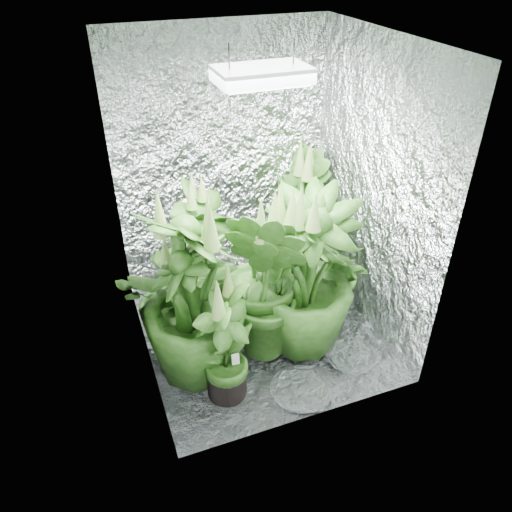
{
  "coord_description": "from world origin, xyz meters",
  "views": [
    {
      "loc": [
        -0.99,
        -2.54,
        2.49
      ],
      "look_at": [
        -0.03,
        0.0,
        0.68
      ],
      "focal_mm": 35.0,
      "sensor_mm": 36.0,
      "label": 1
    }
  ],
  "objects": [
    {
      "name": "plant_e",
      "position": [
        0.47,
        0.01,
        0.43
      ],
      "size": [
        0.76,
        0.76,
        0.9
      ],
      "rotation": [
        0.0,
        0.0,
        3.18
      ],
      "color": "black",
      "rests_on": "ground"
    },
    {
      "name": "plant_b",
      "position": [
        -0.26,
        0.5,
        0.5
      ],
      "size": [
        0.72,
        0.72,
        1.07
      ],
      "rotation": [
        0.0,
        0.0,
        0.61
      ],
      "color": "black",
      "rests_on": "ground"
    },
    {
      "name": "plant_label",
      "position": [
        -0.34,
        -0.47,
        0.3
      ],
      "size": [
        0.05,
        0.02,
        0.08
      ],
      "primitive_type": "cube",
      "rotation": [
        -0.21,
        0.0,
        -0.07
      ],
      "color": "white",
      "rests_on": "plant_f"
    },
    {
      "name": "ceiling",
      "position": [
        0.0,
        0.0,
        2.0
      ],
      "size": [
        1.6,
        1.6,
        0.01
      ],
      "primitive_type": "cube",
      "color": "silver",
      "rests_on": "walls"
    },
    {
      "name": "plant_d",
      "position": [
        -0.52,
        -0.19,
        0.6
      ],
      "size": [
        0.91,
        0.91,
        1.29
      ],
      "rotation": [
        0.0,
        0.0,
        2.11
      ],
      "color": "black",
      "rests_on": "ground"
    },
    {
      "name": "plant_h",
      "position": [
        0.24,
        -0.2,
        0.59
      ],
      "size": [
        0.89,
        0.89,
        1.25
      ],
      "rotation": [
        0.0,
        0.0,
        5.73
      ],
      "color": "black",
      "rests_on": "ground"
    },
    {
      "name": "plant_c",
      "position": [
        0.56,
        0.62,
        0.53
      ],
      "size": [
        0.58,
        0.58,
        1.14
      ],
      "rotation": [
        0.0,
        0.0,
        1.56
      ],
      "color": "black",
      "rests_on": "ground"
    },
    {
      "name": "ground",
      "position": [
        0.0,
        0.0,
        0.0
      ],
      "size": [
        1.6,
        1.6,
        0.0
      ],
      "primitive_type": "plane",
      "color": "silver",
      "rests_on": "ground"
    },
    {
      "name": "grow_lamp",
      "position": [
        0.0,
        0.0,
        1.83
      ],
      "size": [
        0.5,
        0.3,
        0.22
      ],
      "color": "gray",
      "rests_on": "ceiling"
    },
    {
      "name": "plant_a",
      "position": [
        -0.53,
        0.08,
        0.44
      ],
      "size": [
        0.94,
        0.94,
        0.94
      ],
      "rotation": [
        0.0,
        0.0,
        6.01
      ],
      "color": "black",
      "rests_on": "ground"
    },
    {
      "name": "walls",
      "position": [
        0.0,
        0.0,
        1.0
      ],
      "size": [
        1.62,
        1.62,
        2.0
      ],
      "color": "silver",
      "rests_on": "ground"
    },
    {
      "name": "plant_f",
      "position": [
        -0.4,
        -0.44,
        0.43
      ],
      "size": [
        0.6,
        0.6,
        0.94
      ],
      "rotation": [
        0.0,
        0.0,
        4.28
      ],
      "color": "black",
      "rests_on": "ground"
    },
    {
      "name": "plant_g",
      "position": [
        -0.02,
        -0.13,
        0.57
      ],
      "size": [
        0.79,
        0.79,
        1.23
      ],
      "rotation": [
        0.0,
        0.0,
        5.05
      ],
      "color": "black",
      "rests_on": "ground"
    },
    {
      "name": "circulation_fan",
      "position": [
        0.58,
        0.61,
        0.16
      ],
      "size": [
        0.19,
        0.33,
        0.39
      ],
      "rotation": [
        0.0,
        0.0,
        0.25
      ],
      "color": "black",
      "rests_on": "ground"
    }
  ]
}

